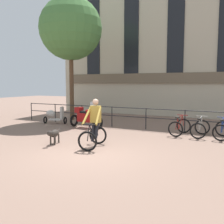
# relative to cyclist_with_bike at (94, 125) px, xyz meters

# --- Properties ---
(ground_plane) EXTENTS (60.00, 60.00, 0.00)m
(ground_plane) POSITION_rel_cyclist_with_bike_xyz_m (0.42, -1.00, -0.76)
(ground_plane) COLOR #846656
(canal_railing) EXTENTS (15.05, 0.05, 1.05)m
(canal_railing) POSITION_rel_cyclist_with_bike_xyz_m (0.42, 4.20, -0.05)
(canal_railing) COLOR #232326
(canal_railing) RESTS_ON ground_plane
(building_facade) EXTENTS (18.00, 0.72, 10.26)m
(building_facade) POSITION_rel_cyclist_with_bike_xyz_m (0.42, 9.99, 4.34)
(building_facade) COLOR #BCB299
(building_facade) RESTS_ON ground_plane
(cyclist_with_bike) EXTENTS (0.91, 1.28, 1.70)m
(cyclist_with_bike) POSITION_rel_cyclist_with_bike_xyz_m (0.00, 0.00, 0.00)
(cyclist_with_bike) COLOR black
(cyclist_with_bike) RESTS_ON ground_plane
(dog) EXTENTS (0.37, 0.95, 0.57)m
(dog) POSITION_rel_cyclist_with_bike_xyz_m (-1.51, -0.38, -0.37)
(dog) COLOR #332D28
(dog) RESTS_ON ground_plane
(parked_motorcycle) EXTENTS (1.76, 0.78, 1.35)m
(parked_motorcycle) POSITION_rel_cyclist_with_bike_xyz_m (-2.46, 3.26, -0.20)
(parked_motorcycle) COLOR black
(parked_motorcycle) RESTS_ON ground_plane
(parked_bicycle_near_lamp) EXTENTS (0.78, 1.17, 0.86)m
(parked_bicycle_near_lamp) POSITION_rel_cyclist_with_bike_xyz_m (2.22, 3.54, -0.41)
(parked_bicycle_near_lamp) COLOR black
(parked_bicycle_near_lamp) RESTS_ON ground_plane
(parked_bicycle_mid_left) EXTENTS (0.67, 1.12, 0.86)m
(parked_bicycle_mid_left) POSITION_rel_cyclist_with_bike_xyz_m (3.08, 3.54, -0.41)
(parked_bicycle_mid_left) COLOR black
(parked_bicycle_mid_left) RESTS_ON ground_plane
(parked_bicycle_mid_right) EXTENTS (0.66, 1.11, 0.86)m
(parked_bicycle_mid_right) POSITION_rel_cyclist_with_bike_xyz_m (3.93, 3.54, -0.41)
(parked_bicycle_mid_right) COLOR black
(parked_bicycle_mid_right) RESTS_ON ground_plane
(parked_scooter) EXTENTS (1.34, 0.72, 0.96)m
(parked_scooter) POSITION_rel_cyclist_with_bike_xyz_m (-4.75, 3.56, -0.30)
(parked_scooter) COLOR black
(parked_scooter) RESTS_ON ground_plane
(tree_canalside_left) EXTENTS (3.76, 3.76, 7.40)m
(tree_canalside_left) POSITION_rel_cyclist_with_bike_xyz_m (-4.83, 5.34, 4.74)
(tree_canalside_left) COLOR brown
(tree_canalside_left) RESTS_ON ground_plane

